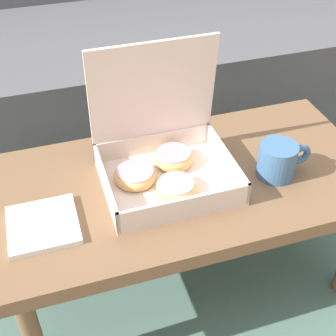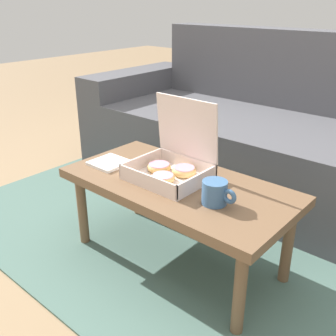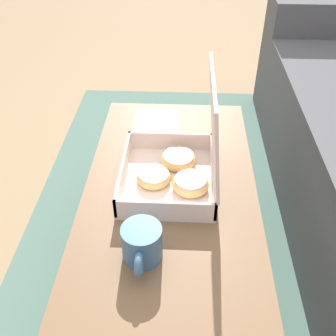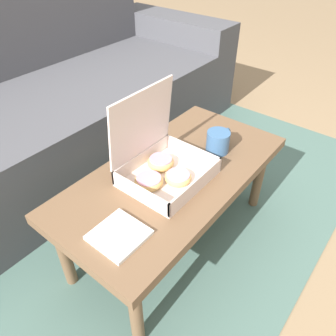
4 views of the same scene
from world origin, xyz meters
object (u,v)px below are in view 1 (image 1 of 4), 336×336
Objects in this scene: coffee_table at (184,192)px; pastry_box at (162,157)px; couch at (109,51)px; coffee_mug at (278,160)px.

coffee_table is 2.99× the size of pastry_box.
pastry_box is at bearing 152.51° from coffee_table.
pastry_box is (-0.05, -0.90, 0.14)m from couch.
coffee_table is 7.03× the size of coffee_mug.
pastry_box is 0.28m from coffee_mug.
couch reaches higher than coffee_mug.
couch is 2.55× the size of coffee_table.
pastry_box is 2.35× the size of coffee_mug.
couch is 17.91× the size of coffee_mug.
couch reaches higher than pastry_box.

